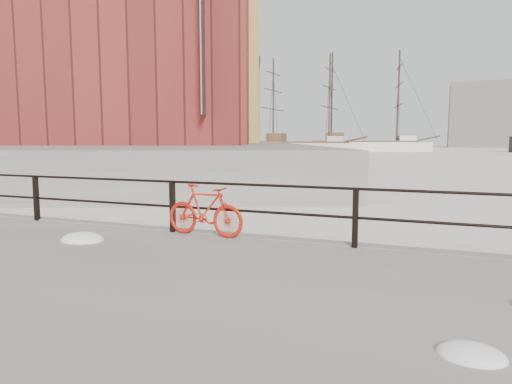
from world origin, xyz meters
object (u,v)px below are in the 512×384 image
Objects in this scene: workboat_far at (158,156)px; schooner_left at (300,152)px; schooner_mid at (363,151)px; bicycle at (205,210)px; workboat_near at (96,162)px.

schooner_left is at bearing 71.97° from workboat_far.
bicycle is at bearing -96.00° from schooner_mid.
schooner_left reaches higher than workboat_near.
bicycle is at bearing -89.03° from workboat_near.
schooner_left is at bearing 108.65° from bicycle.
schooner_left is at bearing -159.04° from schooner_mid.
schooner_mid reaches higher than bicycle.
workboat_near reaches higher than bicycle.
bicycle is 75.72m from schooner_left.
schooner_left reaches higher than workboat_far.
workboat_near is at bearing -77.49° from workboat_far.
bicycle is 80.53m from schooner_mid.
schooner_mid is (-8.97, 80.02, -0.83)m from bicycle.
bicycle is at bearing -53.85° from workboat_far.
workboat_far reaches higher than bicycle.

